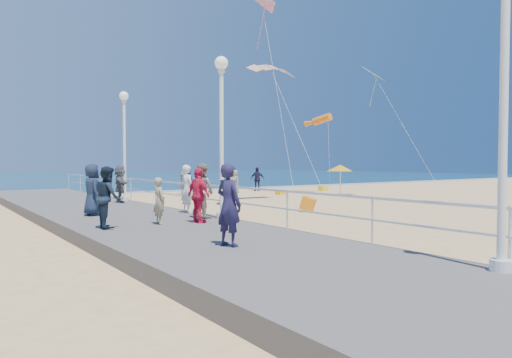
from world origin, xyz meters
TOP-DOWN VIEW (x-y plane):
  - ground at (0.00, 0.00)m, footprint 160.00×160.00m
  - ocean at (0.00, 65.00)m, footprint 160.00×90.00m
  - surf_line at (0.00, 20.50)m, footprint 160.00×1.20m
  - boardwalk at (-7.50, 0.00)m, footprint 5.00×44.00m
  - railing at (-5.05, 0.00)m, footprint 0.05×42.00m
  - lamp_post_near at (-5.35, -9.00)m, footprint 0.44×0.44m
  - lamp_post_mid at (-5.35, 0.00)m, footprint 0.44×0.44m
  - lamp_post_far at (-5.35, 9.00)m, footprint 0.44×0.44m
  - woman_holding_toddler at (-5.40, 2.34)m, footprint 0.50×0.69m
  - toddler_held at (-5.25, 2.49)m, footprint 0.32×0.39m
  - spectator_0 at (-7.82, -4.30)m, footprint 0.58×0.75m
  - spectator_1 at (-5.73, 0.62)m, footprint 0.88×1.02m
  - spectator_3 at (-6.45, -0.44)m, footprint 0.55×1.04m
  - spectator_4 at (-8.53, 3.46)m, footprint 0.58×0.89m
  - spectator_5 at (-5.89, 8.10)m, footprint 0.91×1.68m
  - spectator_6 at (-7.56, -0.03)m, footprint 0.35×0.52m
  - spectator_7 at (-9.07, 0.08)m, footprint 0.78×0.94m
  - beach_walker_a at (1.80, 16.82)m, footprint 1.16×0.88m
  - beach_walker_b at (8.29, 16.67)m, footprint 1.21×0.93m
  - beach_walker_c at (4.69, 14.54)m, footprint 0.74×0.98m
  - box_kite at (0.92, 2.66)m, footprint 0.84×0.89m
  - beach_umbrella at (10.01, 9.27)m, footprint 1.90×1.90m
  - beach_chair_left at (7.03, 12.18)m, footprint 0.55×0.55m
  - beach_chair_right at (12.56, 13.57)m, footprint 0.55×0.55m
  - kite_parafoil at (3.19, 8.26)m, footprint 3.09×0.94m
  - kite_windsock at (10.80, 11.92)m, footprint 0.99×2.57m
  - kite_diamond_multi at (10.43, 6.85)m, footprint 1.71×1.58m

SIDE VIEW (x-z plane):
  - ground at x=0.00m, z-range 0.00..0.00m
  - ocean at x=0.00m, z-range -0.01..0.04m
  - surf_line at x=0.00m, z-range 0.01..0.05m
  - boardwalk at x=-7.50m, z-range 0.00..0.40m
  - beach_chair_left at x=7.03m, z-range 0.00..0.40m
  - beach_chair_right at x=12.56m, z-range 0.00..0.40m
  - box_kite at x=0.92m, z-range -0.07..0.67m
  - beach_walker_a at x=1.80m, z-range 0.00..1.60m
  - beach_walker_c at x=4.69m, z-range 0.00..1.80m
  - beach_walker_b at x=8.29m, z-range 0.00..1.91m
  - spectator_6 at x=-7.56m, z-range 0.40..1.81m
  - spectator_3 at x=-6.45m, z-range 0.40..2.10m
  - railing at x=-5.05m, z-range 0.98..1.53m
  - spectator_5 at x=-5.89m, z-range 0.40..2.12m
  - spectator_7 at x=-9.07m, z-range 0.40..2.15m
  - woman_holding_toddler at x=-5.40m, z-range 0.40..2.18m
  - spectator_4 at x=-8.53m, z-range 0.40..2.21m
  - spectator_1 at x=-5.73m, z-range 0.40..2.22m
  - spectator_0 at x=-7.82m, z-range 0.40..2.24m
  - toddler_held at x=-5.25m, z-range 1.25..1.99m
  - beach_umbrella at x=10.01m, z-range 0.84..2.98m
  - lamp_post_near at x=-5.35m, z-range 1.00..6.32m
  - lamp_post_mid at x=-5.35m, z-range 1.00..6.32m
  - lamp_post_far at x=-5.35m, z-range 1.00..6.32m
  - kite_windsock at x=10.80m, z-range 4.98..6.03m
  - kite_parafoil at x=3.19m, z-range 7.48..8.13m
  - kite_diamond_multi at x=10.43m, z-range 7.64..8.46m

